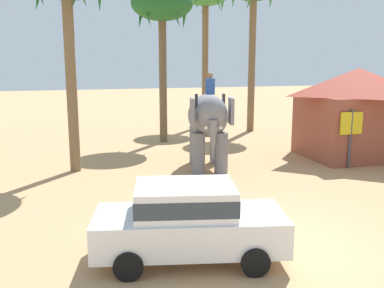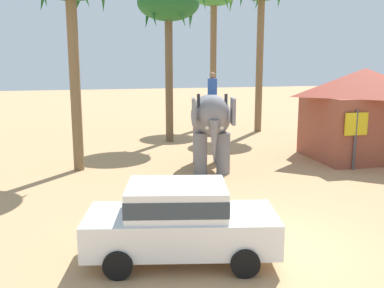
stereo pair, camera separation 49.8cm
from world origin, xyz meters
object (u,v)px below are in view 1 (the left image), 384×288
Objects in this scene: car_sedan_foreground at (188,219)px; roadside_hut at (356,110)px; signboard_yellow at (351,127)px; elephant_with_mahout at (208,120)px; palm_tree_left_of_road at (162,8)px.

roadside_hut reaches higher than car_sedan_foreground.
roadside_hut is at bearing 48.53° from signboard_yellow.
elephant_with_mahout is 7.12m from roadside_hut.
car_sedan_foreground is 0.54× the size of palm_tree_left_of_road.
elephant_with_mahout is 0.77× the size of roadside_hut.
roadside_hut reaches higher than signboard_yellow.
signboard_yellow is (-1.59, -1.79, -0.44)m from roadside_hut.
elephant_with_mahout is at bearing 164.55° from signboard_yellow.
signboard_yellow is (5.53, -1.53, -0.30)m from elephant_with_mahout.
car_sedan_foreground is 12.90m from roadside_hut.
signboard_yellow is at bearing 34.88° from car_sedan_foreground.
roadside_hut is (7.41, -6.21, -4.86)m from palm_tree_left_of_road.
palm_tree_left_of_road reaches higher than roadside_hut.
roadside_hut is at bearing -39.97° from palm_tree_left_of_road.
elephant_with_mahout is at bearing -177.86° from roadside_hut.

